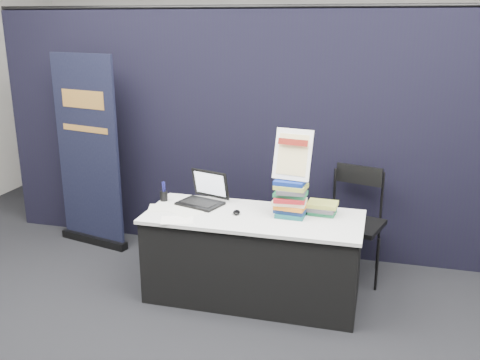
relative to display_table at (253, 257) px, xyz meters
name	(u,v)px	position (x,y,z in m)	size (l,w,h in m)	color
floor	(236,330)	(0.00, -0.55, -0.38)	(8.00, 8.00, 0.00)	black
wall_back	(313,62)	(0.00, 3.45, 1.37)	(8.00, 0.02, 3.50)	beige
drape_partition	(279,136)	(0.00, 1.05, 0.82)	(6.00, 0.08, 2.40)	black
display_table	(253,257)	(0.00, 0.00, 0.00)	(1.80, 0.75, 0.75)	black
laptop	(202,196)	(-0.51, 0.19, 0.44)	(0.43, 0.40, 0.28)	black
mouse	(237,212)	(-0.14, -0.01, 0.39)	(0.06, 0.10, 0.03)	black
brochure_left	(165,208)	(-0.77, -0.02, 0.38)	(0.29, 0.20, 0.00)	silver
brochure_mid	(184,211)	(-0.59, -0.06, 0.38)	(0.29, 0.21, 0.00)	silver
brochure_right	(177,220)	(-0.57, -0.27, 0.38)	(0.26, 0.18, 0.00)	white
pen_cup	(164,196)	(-0.86, 0.16, 0.42)	(0.07, 0.07, 0.09)	black
book_stack_tall	(291,198)	(0.30, 0.07, 0.53)	(0.25, 0.20, 0.31)	#155252
book_stack_short	(321,208)	(0.54, 0.17, 0.42)	(0.25, 0.19, 0.10)	#1F7749
info_sign	(293,155)	(0.30, 0.10, 0.88)	(0.33, 0.17, 0.42)	black
pullup_banner	(89,163)	(-1.92, 0.70, 0.51)	(0.85, 0.30, 1.99)	black
stacking_chair	(356,218)	(0.81, 0.65, 0.19)	(0.57, 0.58, 1.01)	black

